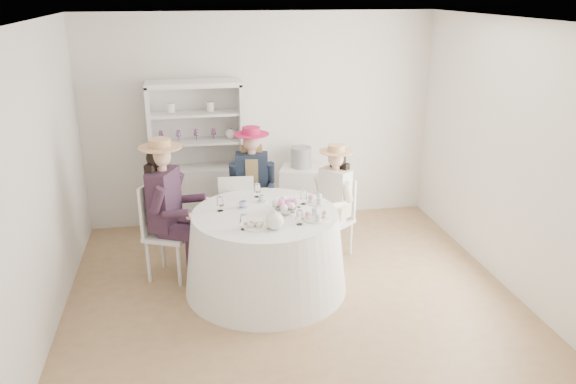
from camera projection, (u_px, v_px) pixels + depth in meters
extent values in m
plane|color=olive|center=(290.00, 290.00, 5.85)|extent=(4.50, 4.50, 0.00)
plane|color=white|center=(290.00, 20.00, 4.92)|extent=(4.50, 4.50, 0.00)
plane|color=silver|center=(261.00, 120.00, 7.23)|extent=(4.50, 0.00, 4.50)
plane|color=silver|center=(349.00, 260.00, 3.54)|extent=(4.50, 0.00, 4.50)
plane|color=silver|center=(42.00, 180.00, 5.00)|extent=(0.00, 4.50, 4.50)
plane|color=silver|center=(504.00, 154.00, 5.77)|extent=(0.00, 4.50, 4.50)
cone|color=white|center=(266.00, 251.00, 5.76)|extent=(1.67, 1.67, 0.83)
cylinder|color=white|center=(265.00, 213.00, 5.62)|extent=(1.47, 1.47, 0.02)
cube|color=silver|center=(200.00, 198.00, 7.18)|extent=(1.18, 0.58, 0.85)
cube|color=silver|center=(195.00, 123.00, 7.03)|extent=(1.13, 0.20, 1.04)
cube|color=silver|center=(193.00, 84.00, 6.67)|extent=(1.18, 0.58, 0.06)
cube|color=silver|center=(150.00, 128.00, 6.76)|extent=(0.10, 0.43, 1.04)
cube|color=silver|center=(240.00, 124.00, 6.95)|extent=(0.10, 0.43, 1.04)
cube|color=silver|center=(197.00, 141.00, 6.92)|extent=(1.10, 0.53, 0.03)
cube|color=silver|center=(195.00, 113.00, 6.80)|extent=(1.10, 0.53, 0.03)
sphere|color=white|center=(231.00, 134.00, 6.96)|extent=(0.13, 0.13, 0.13)
cube|color=silver|center=(301.00, 195.00, 7.42)|extent=(0.63, 0.63, 0.77)
cylinder|color=black|center=(301.00, 157.00, 7.24)|extent=(0.30, 0.30, 0.27)
cube|color=silver|center=(169.00, 235.00, 5.97)|extent=(0.58, 0.58, 0.04)
cylinder|color=silver|center=(179.00, 265.00, 5.85)|extent=(0.04, 0.04, 0.48)
cylinder|color=silver|center=(192.00, 251.00, 6.17)|extent=(0.04, 0.04, 0.48)
cylinder|color=silver|center=(148.00, 261.00, 5.93)|extent=(0.04, 0.04, 0.48)
cylinder|color=silver|center=(163.00, 247.00, 6.25)|extent=(0.04, 0.04, 0.48)
cube|color=silver|center=(150.00, 207.00, 5.91)|extent=(0.20, 0.39, 0.55)
cube|color=black|center=(164.00, 199.00, 5.83)|extent=(0.36, 0.45, 0.63)
cube|color=black|center=(176.00, 232.00, 5.82)|extent=(0.40, 0.28, 0.13)
cylinder|color=black|center=(192.00, 262.00, 5.90)|extent=(0.11, 0.11, 0.50)
cylinder|color=black|center=(158.00, 200.00, 5.59)|extent=(0.21, 0.17, 0.30)
cube|color=black|center=(184.00, 225.00, 6.00)|extent=(0.40, 0.28, 0.13)
cylinder|color=black|center=(199.00, 254.00, 6.08)|extent=(0.11, 0.11, 0.50)
cylinder|color=black|center=(177.00, 185.00, 6.00)|extent=(0.21, 0.17, 0.30)
cylinder|color=#D8A889|center=(162.00, 168.00, 5.71)|extent=(0.10, 0.10, 0.09)
sphere|color=#D8A889|center=(161.00, 157.00, 5.67)|extent=(0.21, 0.21, 0.21)
sphere|color=black|center=(156.00, 158.00, 5.69)|extent=(0.21, 0.21, 0.21)
cube|color=black|center=(155.00, 182.00, 5.79)|extent=(0.19, 0.28, 0.42)
cylinder|color=tan|center=(160.00, 147.00, 5.64)|extent=(0.44, 0.44, 0.01)
cylinder|color=tan|center=(160.00, 143.00, 5.62)|extent=(0.22, 0.22, 0.09)
cube|color=silver|center=(253.00, 209.00, 6.73)|extent=(0.47, 0.47, 0.04)
cylinder|color=silver|center=(239.00, 233.00, 6.65)|extent=(0.04, 0.04, 0.46)
cylinder|color=silver|center=(267.00, 232.00, 6.66)|extent=(0.04, 0.04, 0.46)
cylinder|color=silver|center=(240.00, 222.00, 6.96)|extent=(0.04, 0.04, 0.46)
cylinder|color=silver|center=(267.00, 221.00, 6.97)|extent=(0.04, 0.04, 0.46)
cube|color=silver|center=(253.00, 182.00, 6.81)|extent=(0.39, 0.09, 0.52)
cube|color=#1B2537|center=(252.00, 178.00, 6.62)|extent=(0.40, 0.26, 0.60)
cube|color=tan|center=(252.00, 178.00, 6.62)|extent=(0.18, 0.25, 0.52)
cube|color=#1B2537|center=(245.00, 206.00, 6.58)|extent=(0.18, 0.37, 0.12)
cylinder|color=#1B2537|center=(245.00, 235.00, 6.55)|extent=(0.10, 0.10, 0.48)
cylinder|color=#1B2537|center=(234.00, 173.00, 6.54)|extent=(0.12, 0.19, 0.29)
cube|color=#1B2537|center=(260.00, 206.00, 6.59)|extent=(0.18, 0.37, 0.12)
cylinder|color=#1B2537|center=(261.00, 235.00, 6.56)|extent=(0.10, 0.10, 0.48)
cylinder|color=#1B2537|center=(270.00, 173.00, 6.56)|extent=(0.12, 0.19, 0.29)
cylinder|color=#D8A889|center=(252.00, 152.00, 6.51)|extent=(0.09, 0.09, 0.08)
sphere|color=#D8A889|center=(251.00, 142.00, 6.47)|extent=(0.20, 0.20, 0.20)
sphere|color=tan|center=(251.00, 142.00, 6.52)|extent=(0.20, 0.20, 0.20)
cube|color=tan|center=(252.00, 161.00, 6.63)|extent=(0.26, 0.12, 0.39)
cylinder|color=#C11D4F|center=(251.00, 134.00, 6.43)|extent=(0.41, 0.41, 0.01)
cylinder|color=#C11D4F|center=(251.00, 131.00, 6.42)|extent=(0.21, 0.21, 0.08)
cube|color=silver|center=(333.00, 221.00, 6.47)|extent=(0.53, 0.53, 0.04)
cylinder|color=silver|center=(314.00, 239.00, 6.53)|extent=(0.03, 0.03, 0.42)
cylinder|color=silver|center=(335.00, 246.00, 6.34)|extent=(0.03, 0.03, 0.42)
cylinder|color=silver|center=(330.00, 231.00, 6.75)|extent=(0.03, 0.03, 0.42)
cylinder|color=silver|center=(351.00, 238.00, 6.56)|extent=(0.03, 0.03, 0.42)
cube|color=silver|center=(343.00, 197.00, 6.50)|extent=(0.24, 0.30, 0.47)
cube|color=silver|center=(335.00, 192.00, 6.36)|extent=(0.36, 0.39, 0.55)
cube|color=silver|center=(321.00, 216.00, 6.42)|extent=(0.33, 0.30, 0.11)
cylinder|color=silver|center=(314.00, 242.00, 6.42)|extent=(0.09, 0.09, 0.44)
cylinder|color=silver|center=(319.00, 184.00, 6.43)|extent=(0.18, 0.17, 0.26)
cube|color=silver|center=(333.00, 220.00, 6.31)|extent=(0.33, 0.30, 0.11)
cylinder|color=silver|center=(325.00, 247.00, 6.31)|extent=(0.09, 0.09, 0.44)
cylinder|color=silver|center=(347.00, 192.00, 6.19)|extent=(0.18, 0.17, 0.26)
cylinder|color=#D8A889|center=(336.00, 168.00, 6.26)|extent=(0.09, 0.09, 0.08)
sphere|color=#D8A889|center=(336.00, 159.00, 6.22)|extent=(0.18, 0.18, 0.18)
sphere|color=black|center=(338.00, 159.00, 6.26)|extent=(0.18, 0.18, 0.18)
cube|color=black|center=(339.00, 177.00, 6.36)|extent=(0.20, 0.23, 0.36)
cylinder|color=tan|center=(336.00, 152.00, 6.20)|extent=(0.38, 0.38, 0.01)
cylinder|color=tan|center=(336.00, 148.00, 6.18)|extent=(0.19, 0.19, 0.08)
cube|color=silver|center=(237.00, 215.00, 6.54)|extent=(0.44, 0.44, 0.04)
cylinder|color=silver|center=(250.00, 228.00, 6.79)|extent=(0.04, 0.04, 0.45)
cylinder|color=silver|center=(223.00, 229.00, 6.75)|extent=(0.04, 0.04, 0.45)
cylinder|color=silver|center=(252.00, 239.00, 6.48)|extent=(0.04, 0.04, 0.45)
cylinder|color=silver|center=(223.00, 241.00, 6.45)|extent=(0.04, 0.04, 0.45)
cube|color=silver|center=(236.00, 199.00, 6.27)|extent=(0.39, 0.06, 0.52)
imported|color=white|center=(243.00, 205.00, 5.72)|extent=(0.10, 0.10, 0.06)
imported|color=white|center=(261.00, 199.00, 5.88)|extent=(0.09, 0.09, 0.06)
imported|color=white|center=(285.00, 204.00, 5.75)|extent=(0.10, 0.10, 0.07)
imported|color=white|center=(285.00, 211.00, 5.59)|extent=(0.26, 0.26, 0.06)
sphere|color=pink|center=(293.00, 203.00, 5.58)|extent=(0.08, 0.08, 0.08)
sphere|color=white|center=(291.00, 202.00, 5.61)|extent=(0.08, 0.08, 0.08)
sphere|color=pink|center=(287.00, 201.00, 5.63)|extent=(0.08, 0.08, 0.08)
sphere|color=white|center=(283.00, 202.00, 5.62)|extent=(0.08, 0.08, 0.08)
sphere|color=pink|center=(280.00, 203.00, 5.60)|extent=(0.08, 0.08, 0.08)
sphere|color=white|center=(280.00, 204.00, 5.56)|extent=(0.08, 0.08, 0.08)
sphere|color=pink|center=(282.00, 206.00, 5.53)|extent=(0.08, 0.08, 0.08)
sphere|color=white|center=(285.00, 206.00, 5.51)|extent=(0.08, 0.08, 0.08)
sphere|color=pink|center=(289.00, 206.00, 5.52)|extent=(0.08, 0.08, 0.08)
sphere|color=white|center=(292.00, 205.00, 5.54)|extent=(0.08, 0.08, 0.08)
sphere|color=white|center=(275.00, 221.00, 5.22)|extent=(0.17, 0.17, 0.17)
cylinder|color=white|center=(286.00, 219.00, 5.23)|extent=(0.10, 0.03, 0.08)
cylinder|color=white|center=(275.00, 212.00, 5.19)|extent=(0.04, 0.04, 0.02)
cylinder|color=white|center=(256.00, 226.00, 5.28)|extent=(0.25, 0.25, 0.01)
cube|color=beige|center=(251.00, 225.00, 5.24)|extent=(0.06, 0.04, 0.03)
cube|color=beige|center=(255.00, 223.00, 5.26)|extent=(0.07, 0.05, 0.03)
cube|color=beige|center=(260.00, 223.00, 5.30)|extent=(0.07, 0.06, 0.03)
cube|color=beige|center=(253.00, 221.00, 5.30)|extent=(0.07, 0.07, 0.03)
cube|color=beige|center=(259.00, 225.00, 5.24)|extent=(0.06, 0.07, 0.03)
cylinder|color=white|center=(316.00, 219.00, 5.45)|extent=(0.26, 0.26, 0.01)
cylinder|color=white|center=(316.00, 211.00, 5.42)|extent=(0.02, 0.02, 0.17)
cylinder|color=white|center=(316.00, 203.00, 5.39)|extent=(0.19, 0.19, 0.01)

